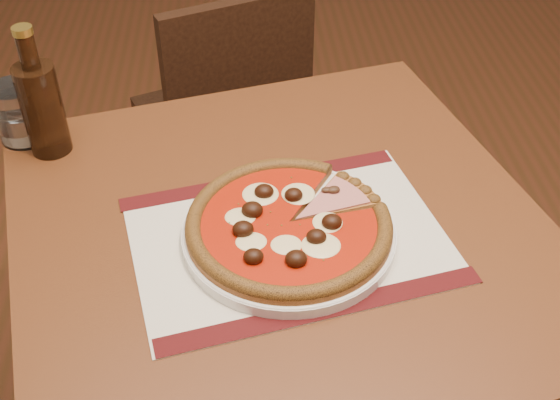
% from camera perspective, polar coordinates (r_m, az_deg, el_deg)
% --- Properties ---
extents(table, '(0.97, 0.97, 0.75)m').
position_cam_1_polar(table, '(1.15, 0.07, -5.68)').
color(table, '#5E3016').
rests_on(table, ground).
extents(chair_far, '(0.50, 0.50, 0.80)m').
position_cam_1_polar(chair_far, '(1.87, -4.29, 7.22)').
color(chair_far, black).
rests_on(chair_far, ground).
extents(placemat, '(0.52, 0.42, 0.00)m').
position_cam_1_polar(placemat, '(1.05, 0.71, -3.15)').
color(placemat, beige).
rests_on(placemat, table).
extents(plate, '(0.32, 0.32, 0.02)m').
position_cam_1_polar(plate, '(1.04, 0.72, -2.75)').
color(plate, white).
rests_on(plate, placemat).
extents(pizza, '(0.30, 0.30, 0.04)m').
position_cam_1_polar(pizza, '(1.03, 0.70, -1.95)').
color(pizza, '#AB6E29').
rests_on(pizza, plate).
extents(ham_slice, '(0.14, 0.11, 0.02)m').
position_cam_1_polar(ham_slice, '(1.09, 4.53, 0.35)').
color(ham_slice, '#AB6E29').
rests_on(ham_slice, plate).
extents(water_glass, '(0.11, 0.11, 0.10)m').
position_cam_1_polar(water_glass, '(1.31, -20.42, 6.67)').
color(water_glass, white).
rests_on(water_glass, table).
extents(bottle, '(0.07, 0.07, 0.23)m').
position_cam_1_polar(bottle, '(1.24, -18.82, 7.32)').
color(bottle, '#321A0C').
rests_on(bottle, table).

